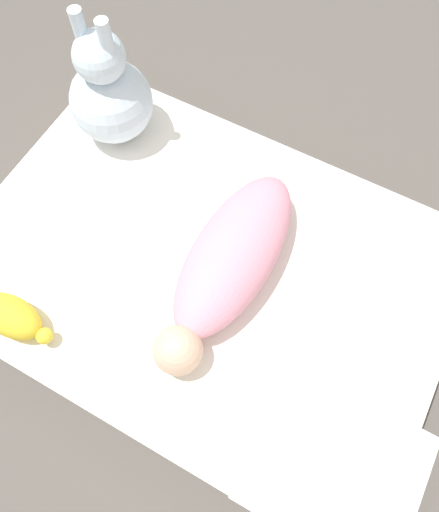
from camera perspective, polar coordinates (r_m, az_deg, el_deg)
ground_plane at (r=1.38m, az=-1.49°, el=-4.00°), size 12.00×12.00×0.00m
bed_mattress at (r=1.30m, az=-1.58°, el=-2.63°), size 1.18×0.84×0.17m
swaddled_baby at (r=1.15m, az=1.11°, el=-0.71°), size 0.19×0.55×0.13m
pillow at (r=1.08m, az=12.68°, el=-22.65°), size 0.31×0.28×0.11m
bunny_plush at (r=1.37m, az=-12.46°, el=17.63°), size 0.22×0.22×0.37m
turtle_plush at (r=1.22m, az=-22.64°, el=-6.44°), size 0.19×0.09×0.08m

